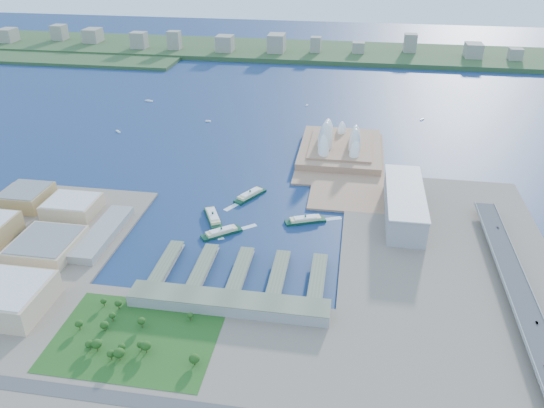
% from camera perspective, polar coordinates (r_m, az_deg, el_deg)
% --- Properties ---
extents(ground, '(3000.00, 3000.00, 0.00)m').
position_cam_1_polar(ground, '(647.24, -3.21, -3.60)').
color(ground, '#0F1E48').
rests_on(ground, ground).
extents(west_land, '(220.00, 390.00, 3.00)m').
position_cam_1_polar(west_land, '(663.97, -27.00, -6.04)').
color(west_land, '#786A5C').
rests_on(west_land, ground).
extents(south_land, '(720.00, 180.00, 3.00)m').
position_cam_1_polar(south_land, '(487.80, -8.58, -16.54)').
color(south_land, '#786A5C').
rests_on(south_land, ground).
extents(east_land, '(240.00, 500.00, 3.00)m').
position_cam_1_polar(east_land, '(604.67, 18.76, -7.74)').
color(east_land, '#786A5C').
rests_on(east_land, ground).
extents(peninsula, '(135.00, 220.00, 3.00)m').
position_cam_1_polar(peninsula, '(864.87, 7.43, 5.02)').
color(peninsula, '#9A7054').
rests_on(peninsula, ground).
extents(far_shore, '(2200.00, 260.00, 12.00)m').
position_cam_1_polar(far_shore, '(1555.87, 4.61, 16.01)').
color(far_shore, '#2D4926').
rests_on(far_shore, ground).
extents(opera_house, '(134.00, 180.00, 58.00)m').
position_cam_1_polar(opera_house, '(871.88, 7.45, 7.39)').
color(opera_house, white).
rests_on(opera_house, peninsula).
extents(toaster_building, '(45.00, 155.00, 35.00)m').
position_cam_1_polar(toaster_building, '(697.86, 14.02, 0.03)').
color(toaster_building, gray).
rests_on(toaster_building, east_land).
extents(expressway, '(26.00, 340.00, 11.85)m').
position_cam_1_polar(expressway, '(607.17, 24.61, -7.97)').
color(expressway, gray).
rests_on(expressway, east_land).
extents(west_buildings, '(200.00, 280.00, 27.00)m').
position_cam_1_polar(west_buildings, '(679.70, -25.69, -3.39)').
color(west_buildings, '#9F824F').
rests_on(west_buildings, west_land).
extents(ferry_wharves, '(184.00, 90.00, 9.30)m').
position_cam_1_polar(ferry_wharves, '(581.46, -3.41, -7.23)').
color(ferry_wharves, '#576049').
rests_on(ferry_wharves, ground).
extents(terminal_building, '(200.00, 28.00, 12.00)m').
position_cam_1_polar(terminal_building, '(532.47, -4.71, -10.59)').
color(terminal_building, gray).
rests_on(terminal_building, south_land).
extents(park, '(150.00, 110.00, 16.00)m').
position_cam_1_polar(park, '(513.02, -14.58, -13.12)').
color(park, '#194714').
rests_on(park, south_land).
extents(far_skyline, '(1900.00, 140.00, 55.00)m').
position_cam_1_polar(far_skyline, '(1529.38, 4.59, 17.08)').
color(far_skyline, gray).
rests_on(far_skyline, far_shore).
extents(ferry_a, '(36.96, 56.21, 10.51)m').
position_cam_1_polar(ferry_a, '(685.38, -6.38, -1.25)').
color(ferry_a, '#0D3621').
rests_on(ferry_a, ground).
extents(ferry_b, '(39.64, 53.82, 10.28)m').
position_cam_1_polar(ferry_b, '(735.47, -2.37, 1.12)').
color(ferry_b, '#0D3621').
rests_on(ferry_b, ground).
extents(ferry_c, '(48.78, 42.22, 9.77)m').
position_cam_1_polar(ferry_c, '(652.38, -5.46, -2.90)').
color(ferry_c, '#0D3621').
rests_on(ferry_c, ground).
extents(ferry_d, '(53.43, 32.01, 9.88)m').
position_cam_1_polar(ferry_d, '(676.46, 3.61, -1.58)').
color(ferry_d, '#0D3621').
rests_on(ferry_d, ground).
extents(boat_a, '(12.34, 11.49, 2.60)m').
position_cam_1_polar(boat_a, '(1005.27, -16.22, 7.53)').
color(boat_a, white).
rests_on(boat_a, ground).
extents(boat_b, '(10.04, 3.53, 2.71)m').
position_cam_1_polar(boat_b, '(1024.17, -6.88, 8.87)').
color(boat_b, white).
rests_on(boat_b, ground).
extents(boat_c, '(8.93, 11.03, 2.50)m').
position_cam_1_polar(boat_c, '(1065.70, 15.84, 8.77)').
color(boat_c, white).
rests_on(boat_c, ground).
extents(boat_d, '(17.24, 6.03, 2.85)m').
position_cam_1_polar(boat_d, '(1164.65, -13.09, 10.79)').
color(boat_d, white).
rests_on(boat_d, ground).
extents(boat_e, '(4.38, 10.28, 2.44)m').
position_cam_1_polar(boat_e, '(1110.58, 3.78, 10.59)').
color(boat_e, white).
rests_on(boat_e, ground).
extents(car_b, '(1.45, 4.16, 1.37)m').
position_cam_1_polar(car_b, '(555.91, 26.60, -11.33)').
color(car_b, slate).
rests_on(car_b, expressway).
extents(car_c, '(1.85, 4.55, 1.32)m').
position_cam_1_polar(car_c, '(691.78, 23.12, -2.32)').
color(car_c, slate).
rests_on(car_c, expressway).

